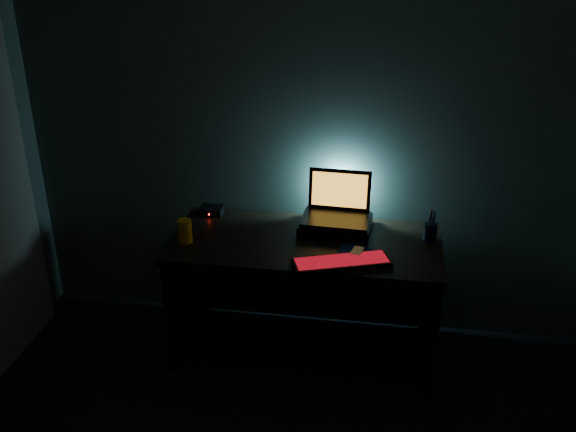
# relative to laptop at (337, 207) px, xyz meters

# --- Properties ---
(room) EXTENTS (3.50, 4.00, 2.50)m
(room) POSITION_rel_laptop_xyz_m (-0.15, -1.83, 0.38)
(room) COLOR black
(room) RESTS_ON ground
(desk) EXTENTS (1.50, 0.70, 0.75)m
(desk) POSITION_rel_laptop_xyz_m (-0.15, -0.16, -0.38)
(desk) COLOR black
(desk) RESTS_ON ground
(riser) EXTENTS (0.41, 0.32, 0.06)m
(riser) POSITION_rel_laptop_xyz_m (-0.00, -0.05, -0.09)
(riser) COLOR black
(riser) RESTS_ON desk
(laptop) EXTENTS (0.39, 0.30, 0.26)m
(laptop) POSITION_rel_laptop_xyz_m (0.00, 0.00, 0.00)
(laptop) COLOR black
(laptop) RESTS_ON riser
(keyboard) EXTENTS (0.53, 0.32, 0.03)m
(keyboard) POSITION_rel_laptop_xyz_m (0.07, -0.46, -0.10)
(keyboard) COLOR black
(keyboard) RESTS_ON desk
(mousepad) EXTENTS (0.26, 0.25, 0.00)m
(mousepad) POSITION_rel_laptop_xyz_m (0.14, -0.34, -0.12)
(mousepad) COLOR #0B224D
(mousepad) RESTS_ON desk
(mouse) EXTENTS (0.08, 0.10, 0.03)m
(mouse) POSITION_rel_laptop_xyz_m (0.14, -0.34, -0.10)
(mouse) COLOR gray
(mouse) RESTS_ON mousepad
(pen_cup) EXTENTS (0.09, 0.09, 0.10)m
(pen_cup) POSITION_rel_laptop_xyz_m (0.53, -0.10, -0.07)
(pen_cup) COLOR black
(pen_cup) RESTS_ON desk
(juice_glass) EXTENTS (0.08, 0.08, 0.13)m
(juice_glass) POSITION_rel_laptop_xyz_m (-0.81, -0.33, -0.05)
(juice_glass) COLOR #E9A10C
(juice_glass) RESTS_ON desk
(router) EXTENTS (0.14, 0.11, 0.04)m
(router) POSITION_rel_laptop_xyz_m (-0.76, 0.05, -0.10)
(router) COLOR black
(router) RESTS_ON desk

